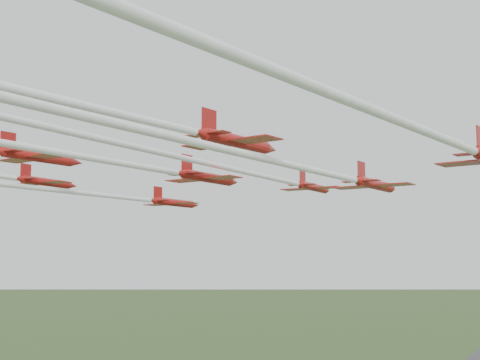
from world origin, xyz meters
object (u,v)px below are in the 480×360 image
at_px(jet_row2_left, 98,195).
at_px(jet_row4_right, 65,101).
at_px(jet_row3_right, 418,128).
at_px(jet_row2_right, 307,169).
at_px(jet_lead, 260,175).
at_px(jet_row3_mid, 150,168).

bearing_deg(jet_row2_left, jet_row4_right, -46.81).
bearing_deg(jet_row3_right, jet_row2_right, 142.48).
distance_m(jet_lead, jet_row4_right, 41.41).
bearing_deg(jet_row4_right, jet_row2_left, 135.34).
xyz_separation_m(jet_lead, jet_row2_left, (-15.88, -10.74, -2.58)).
distance_m(jet_row2_right, jet_row3_right, 19.32).
relative_size(jet_row2_right, jet_row3_mid, 1.35).
distance_m(jet_lead, jet_row2_left, 19.35).
bearing_deg(jet_lead, jet_row4_right, -78.53).
xyz_separation_m(jet_row2_left, jet_row4_right, (21.76, -30.24, 2.28)).
xyz_separation_m(jet_row2_left, jet_row3_right, (41.35, -19.57, 0.65)).
bearing_deg(jet_row2_right, jet_lead, 134.76).
xyz_separation_m(jet_lead, jet_row2_right, (12.41, -16.07, -1.95)).
bearing_deg(jet_row2_left, jet_row3_right, -17.87).
bearing_deg(jet_row2_left, jet_row3_mid, -23.95).
distance_m(jet_lead, jet_row3_mid, 18.79).
height_order(jet_lead, jet_row2_right, jet_lead).
distance_m(jet_row2_left, jet_row4_right, 37.33).
height_order(jet_lead, jet_row3_mid, jet_lead).
xyz_separation_m(jet_row3_mid, jet_row4_right, (9.10, -22.51, 0.89)).
xyz_separation_m(jet_lead, jet_row3_mid, (-3.23, -18.47, -1.19)).
height_order(jet_lead, jet_row4_right, jet_lead).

